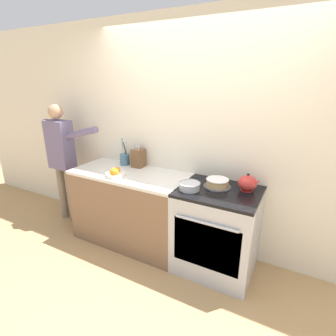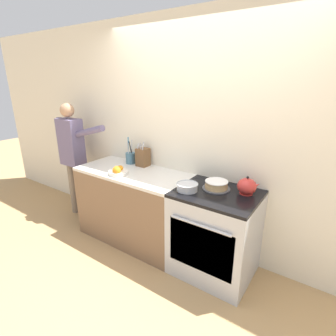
{
  "view_description": "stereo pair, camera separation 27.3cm",
  "coord_description": "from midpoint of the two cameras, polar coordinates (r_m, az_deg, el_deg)",
  "views": [
    {
      "loc": [
        1.02,
        -1.98,
        1.94
      ],
      "look_at": [
        -0.21,
        0.29,
        1.05
      ],
      "focal_mm": 28.0,
      "sensor_mm": 36.0,
      "label": 1
    },
    {
      "loc": [
        1.25,
        -1.84,
        1.94
      ],
      "look_at": [
        -0.21,
        0.29,
        1.05
      ],
      "focal_mm": 28.0,
      "sensor_mm": 36.0,
      "label": 2
    }
  ],
  "objects": [
    {
      "name": "tea_kettle",
      "position": [
        2.61,
        14.12,
        -3.26
      ],
      "size": [
        0.22,
        0.18,
        0.18
      ],
      "color": "red",
      "rests_on": "stove_range"
    },
    {
      "name": "ground_plane",
      "position": [
        2.95,
        -1.93,
        -22.14
      ],
      "size": [
        16.0,
        16.0,
        0.0
      ],
      "primitive_type": "plane",
      "color": "tan"
    },
    {
      "name": "utensil_crock",
      "position": [
        3.36,
        -11.7,
        1.94
      ],
      "size": [
        0.12,
        0.12,
        0.34
      ],
      "color": "#477084",
      "rests_on": "counter_cabinet"
    },
    {
      "name": "stove_range",
      "position": [
        2.79,
        7.7,
        -13.38
      ],
      "size": [
        0.79,
        0.68,
        0.9
      ],
      "color": "#B7BABF",
      "rests_on": "ground_plane"
    },
    {
      "name": "fruit_bowl",
      "position": [
        2.98,
        -13.98,
        -1.14
      ],
      "size": [
        0.22,
        0.22,
        0.11
      ],
      "color": "silver",
      "rests_on": "counter_cabinet"
    },
    {
      "name": "layer_cake",
      "position": [
        2.65,
        7.81,
        -3.37
      ],
      "size": [
        0.28,
        0.28,
        0.08
      ],
      "color": "#4C4C51",
      "rests_on": "stove_range"
    },
    {
      "name": "wall_back",
      "position": [
        2.89,
        4.52,
        6.16
      ],
      "size": [
        8.0,
        0.04,
        2.6
      ],
      "color": "silver",
      "rests_on": "ground_plane"
    },
    {
      "name": "mixing_bowl",
      "position": [
        2.56,
        1.67,
        -4.0
      ],
      "size": [
        0.21,
        0.21,
        0.07
      ],
      "color": "#B7BABF",
      "rests_on": "stove_range"
    },
    {
      "name": "counter_cabinet",
      "position": [
        3.27,
        -10.48,
        -8.4
      ],
      "size": [
        1.38,
        0.65,
        0.9
      ],
      "color": "brown",
      "rests_on": "ground_plane"
    },
    {
      "name": "knife_block",
      "position": [
        3.24,
        -8.9,
        2.16
      ],
      "size": [
        0.14,
        0.14,
        0.32
      ],
      "color": "brown",
      "rests_on": "counter_cabinet"
    },
    {
      "name": "person_baker",
      "position": [
        3.85,
        -24.03,
        2.77
      ],
      "size": [
        0.93,
        0.2,
        1.63
      ],
      "rotation": [
        0.0,
        0.0,
        -0.03
      ],
      "color": "#7A6B5B",
      "rests_on": "ground_plane"
    }
  ]
}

